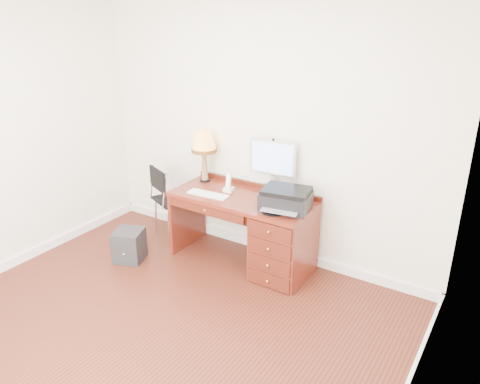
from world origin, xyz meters
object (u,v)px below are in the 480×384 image
Objects in this scene: chair at (170,196)px; monitor at (273,161)px; desk at (269,234)px; leg_lamp at (204,145)px; phone at (229,186)px; printer at (286,199)px; equipment_box at (129,245)px.

monitor is at bearing 33.57° from chair.
chair reaches higher than desk.
leg_lamp is 0.55m from phone.
leg_lamp is 0.77m from chair.
printer reaches higher than chair.
phone is 0.85m from chair.
leg_lamp reaches higher than desk.
monitor is 0.82m from leg_lamp.
monitor is at bearing 15.62° from phone.
printer is 0.59× the size of chair.
leg_lamp is 1.67× the size of equipment_box.
monitor reaches higher than equipment_box.
leg_lamp is (-1.11, 0.19, 0.32)m from printer.
leg_lamp reaches higher than chair.
phone is (-0.52, 0.05, 0.40)m from desk.
leg_lamp reaches higher than phone.
monitor reaches higher than phone.
printer is 0.72m from phone.
printer is at bearing -9.90° from leg_lamp.
chair is (-1.51, 0.06, -0.32)m from printer.
desk is 2.63× the size of monitor.
monitor is 1.79m from equipment_box.
monitor is 1.11× the size of printer.
phone is at bearing 25.19° from chair.
leg_lamp reaches higher than monitor.
phone is at bearing 175.03° from desk.
phone is at bearing 164.36° from printer.
printer is at bearing -45.40° from monitor.
monitor reaches higher than printer.
chair is at bearing 64.73° from equipment_box.
equipment_box is at bearing -155.01° from desk.
phone reaches higher than equipment_box.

